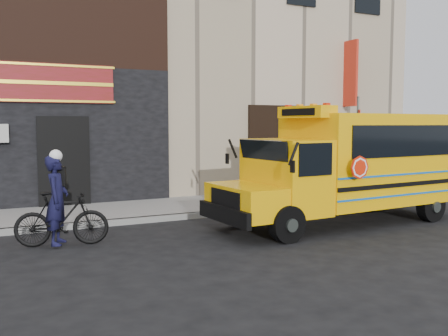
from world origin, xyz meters
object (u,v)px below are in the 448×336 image
school_bus (355,163)px  sign_pole (357,144)px  cyclist (57,202)px  bicycle (62,219)px

school_bus → sign_pole: size_ratio=2.08×
sign_pole → cyclist: bearing=-167.9°
school_bus → bicycle: school_bus is taller
sign_pole → cyclist: size_ratio=1.85×
bicycle → sign_pole: bearing=-65.2°
bicycle → cyclist: size_ratio=1.02×
cyclist → school_bus: bearing=-74.0°
sign_pole → bicycle: size_ratio=1.81×
sign_pole → bicycle: 9.73m
school_bus → sign_pole: 3.57m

